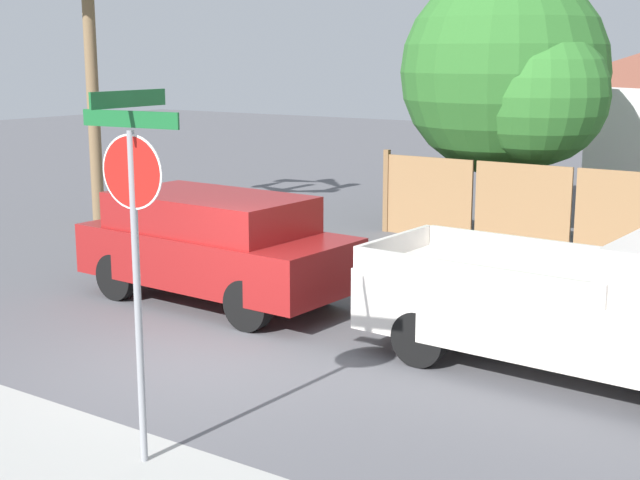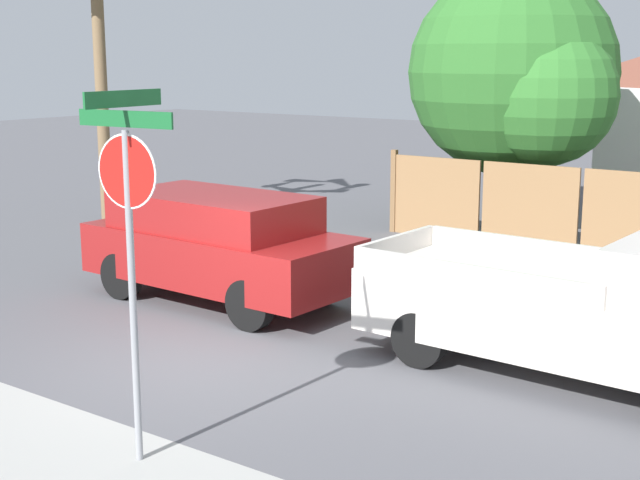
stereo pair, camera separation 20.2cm
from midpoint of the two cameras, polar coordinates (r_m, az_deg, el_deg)
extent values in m
plane|color=#56565B|center=(11.62, -7.81, -7.75)|extent=(80.00, 80.00, 0.00)
cube|color=#997047|center=(19.34, 6.69, 2.73)|extent=(2.03, 0.06, 1.73)
cube|color=#997047|center=(18.46, 12.50, 2.11)|extent=(2.03, 0.06, 1.73)
cube|color=#997047|center=(17.79, 18.81, 1.41)|extent=(2.03, 0.06, 1.73)
cube|color=brown|center=(19.84, 3.99, 3.16)|extent=(0.12, 0.12, 1.83)
cylinder|color=brown|center=(20.36, 11.12, 3.16)|extent=(0.40, 0.40, 1.81)
sphere|color=#2D6B28|center=(20.15, 11.41, 10.49)|extent=(4.52, 4.52, 4.52)
sphere|color=#31732C|center=(19.25, 13.50, 9.01)|extent=(2.94, 2.94, 2.94)
cylinder|color=brown|center=(21.19, -14.61, 8.98)|extent=(0.28, 0.28, 5.97)
cube|color=maroon|center=(14.17, -7.07, -1.00)|extent=(4.56, 2.07, 0.80)
cube|color=maroon|center=(14.11, -7.47, 1.78)|extent=(3.21, 1.87, 0.57)
cube|color=black|center=(13.13, -2.77, 1.12)|extent=(0.12, 1.68, 0.48)
cylinder|color=black|center=(14.00, -0.50, -2.67)|extent=(0.76, 0.22, 0.76)
cylinder|color=black|center=(12.74, -5.09, -4.16)|extent=(0.76, 0.22, 0.76)
cylinder|color=black|center=(15.79, -8.59, -1.14)|extent=(0.76, 0.22, 0.76)
cylinder|color=black|center=(14.69, -13.25, -2.29)|extent=(0.76, 0.22, 0.76)
cube|color=silver|center=(11.32, 15.22, -4.63)|extent=(5.23, 2.17, 0.81)
cube|color=silver|center=(12.36, 13.20, -0.56)|extent=(3.24, 0.20, 0.28)
cube|color=silver|center=(10.70, 9.15, -2.28)|extent=(3.24, 0.20, 0.28)
cube|color=silver|center=(12.30, 4.31, -0.33)|extent=(0.15, 1.88, 0.28)
cylinder|color=black|center=(12.82, 9.93, -4.28)|extent=(0.72, 0.22, 0.72)
cylinder|color=black|center=(11.34, 5.88, -6.29)|extent=(0.72, 0.22, 0.72)
cylinder|color=gray|center=(8.52, -12.26, -3.90)|extent=(0.07, 0.07, 3.19)
cylinder|color=red|center=(8.28, -12.62, 4.28)|extent=(0.65, 0.09, 0.65)
cylinder|color=white|center=(8.28, -12.63, 4.27)|extent=(0.69, 0.08, 0.69)
cube|color=#19602D|center=(8.24, -12.77, 7.56)|extent=(1.09, 0.13, 0.15)
cube|color=#19602D|center=(8.23, -12.83, 8.80)|extent=(0.12, 0.98, 0.15)
camera|label=1|loc=(0.10, -90.52, -0.11)|focal=50.00mm
camera|label=2|loc=(0.10, 89.48, 0.11)|focal=50.00mm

